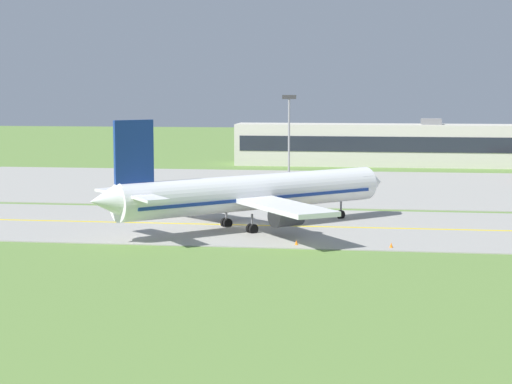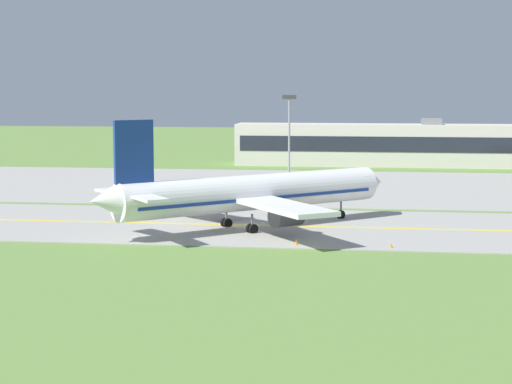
{
  "view_description": "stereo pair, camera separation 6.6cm",
  "coord_description": "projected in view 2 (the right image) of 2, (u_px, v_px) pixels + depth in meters",
  "views": [
    {
      "loc": [
        15.41,
        -100.04,
        16.02
      ],
      "look_at": [
        1.37,
        -0.09,
        4.0
      ],
      "focal_mm": 61.82,
      "sensor_mm": 36.0,
      "label": 1
    },
    {
      "loc": [
        15.48,
        -100.03,
        16.02
      ],
      "look_at": [
        1.37,
        -0.09,
        4.0
      ],
      "focal_mm": 61.82,
      "sensor_mm": 36.0,
      "label": 2
    }
  ],
  "objects": [
    {
      "name": "ground_plane",
      "position": [
        244.0,
        226.0,
        102.4
      ],
      "size": [
        500.0,
        500.0,
        0.0
      ],
      "primitive_type": "plane",
      "color": "olive"
    },
    {
      "name": "taxiway_strip",
      "position": [
        244.0,
        225.0,
        102.39
      ],
      "size": [
        240.0,
        28.0,
        0.1
      ],
      "primitive_type": "cube",
      "color": "#9E9B93",
      "rests_on": "ground"
    },
    {
      "name": "apron_pad",
      "position": [
        345.0,
        187.0,
        142.3
      ],
      "size": [
        140.0,
        52.0,
        0.1
      ],
      "primitive_type": "cube",
      "color": "#9E9B93",
      "rests_on": "ground"
    },
    {
      "name": "taxiway_centreline",
      "position": [
        244.0,
        225.0,
        102.39
      ],
      "size": [
        220.0,
        0.6,
        0.01
      ],
      "primitive_type": "cube",
      "color": "yellow",
      "rests_on": "taxiway_strip"
    },
    {
      "name": "airplane_lead",
      "position": [
        250.0,
        193.0,
        99.39
      ],
      "size": [
        31.92,
        30.5,
        12.7
      ],
      "color": "white",
      "rests_on": "ground"
    },
    {
      "name": "service_truck_fuel",
      "position": [
        170.0,
        191.0,
        126.5
      ],
      "size": [
        6.44,
        5.31,
        2.59
      ],
      "color": "yellow",
      "rests_on": "ground"
    },
    {
      "name": "terminal_building",
      "position": [
        375.0,
        145.0,
        180.63
      ],
      "size": [
        56.85,
        9.13,
        9.73
      ],
      "color": "beige",
      "rests_on": "ground"
    },
    {
      "name": "apron_light_mast",
      "position": [
        289.0,
        126.0,
        153.1
      ],
      "size": [
        2.4,
        0.5,
        14.7
      ],
      "color": "gray",
      "rests_on": "ground"
    },
    {
      "name": "traffic_cone_near_edge",
      "position": [
        391.0,
        246.0,
        87.93
      ],
      "size": [
        0.44,
        0.44,
        0.6
      ],
      "primitive_type": "cone",
      "color": "orange",
      "rests_on": "ground"
    },
    {
      "name": "traffic_cone_mid_edge",
      "position": [
        296.0,
        243.0,
        89.45
      ],
      "size": [
        0.44,
        0.44,
        0.6
      ],
      "primitive_type": "cone",
      "color": "orange",
      "rests_on": "ground"
    }
  ]
}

